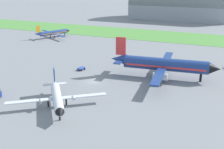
# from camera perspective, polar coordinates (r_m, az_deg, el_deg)

# --- Properties ---
(ground_plane) EXTENTS (600.00, 600.00, 0.00)m
(ground_plane) POSITION_cam_1_polar(r_m,az_deg,el_deg) (88.18, -3.60, -1.43)
(ground_plane) COLOR gray
(grass_taxiway_strip) EXTENTS (360.00, 28.00, 0.08)m
(grass_taxiway_strip) POSITION_cam_1_polar(r_m,az_deg,el_deg) (155.41, 8.32, 7.48)
(grass_taxiway_strip) COLOR #549342
(grass_taxiway_strip) RESTS_ON ground_plane
(airplane_taxiing_turboprop) EXTENTS (20.48, 17.84, 6.77)m
(airplane_taxiing_turboprop) POSITION_cam_1_polar(r_m,az_deg,el_deg) (151.45, -11.31, 7.95)
(airplane_taxiing_turboprop) COLOR navy
(airplane_taxiing_turboprop) RESTS_ON ground_plane
(airplane_midfield_jet) EXTENTS (33.37, 33.97, 12.00)m
(airplane_midfield_jet) POSITION_cam_1_polar(r_m,az_deg,el_deg) (91.21, 9.88, 1.89)
(airplane_midfield_jet) COLOR navy
(airplane_midfield_jet) RESTS_ON ground_plane
(airplane_foreground_turboprop) EXTENTS (20.37, 18.01, 7.23)m
(airplane_foreground_turboprop) POSITION_cam_1_polar(r_m,az_deg,el_deg) (72.16, -10.58, -4.28)
(airplane_foreground_turboprop) COLOR silver
(airplane_foreground_turboprop) RESTS_ON ground_plane
(baggage_cart_near_gate) EXTENTS (2.19, 2.68, 0.90)m
(baggage_cart_near_gate) POSITION_cam_1_polar(r_m,az_deg,el_deg) (99.00, -5.97, 1.18)
(baggage_cart_near_gate) COLOR #334FB2
(baggage_cart_near_gate) RESTS_ON ground_plane
(hangar_distant) EXTENTS (65.11, 24.87, 27.20)m
(hangar_distant) POSITION_cam_1_polar(r_m,az_deg,el_deg) (211.45, 12.81, 13.57)
(hangar_distant) COLOR #9399A3
(hangar_distant) RESTS_ON ground_plane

